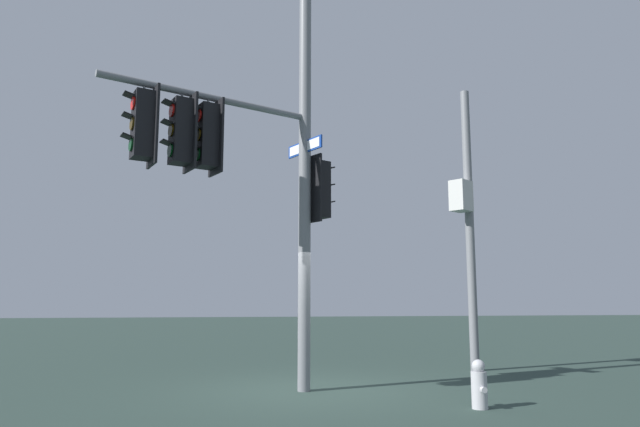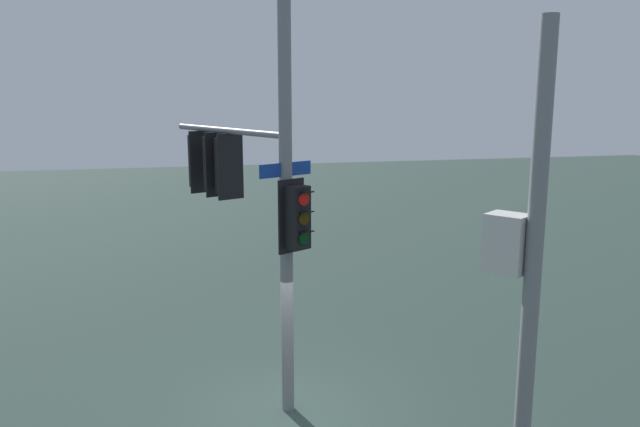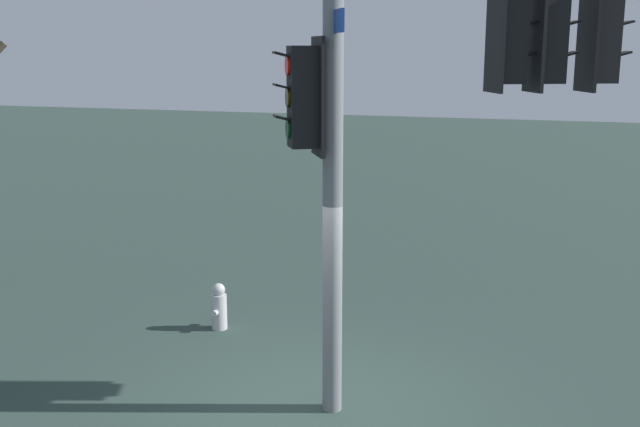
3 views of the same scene
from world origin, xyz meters
name	(u,v)px [view 1 (image 1 of 3)]	position (x,y,z in m)	size (l,w,h in m)	color
ground_plane	(313,391)	(0.00, 0.00, 0.00)	(80.00, 80.00, 0.00)	#2A3C35
main_signal_pole_assembly	(264,124)	(-0.55, 0.99, 4.77)	(3.26, 4.98, 9.60)	slate
secondary_pole_assembly	(467,217)	(2.17, -3.99, 3.57)	(0.60, 0.68, 6.70)	slate
fire_hydrant_fallback	(479,385)	(-2.04, -2.27, 0.34)	(0.38, 0.24, 0.73)	#B2B2B7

